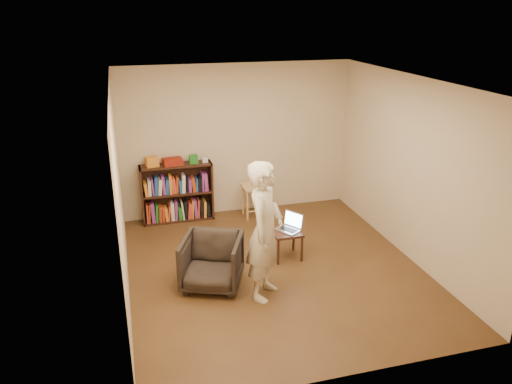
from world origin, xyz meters
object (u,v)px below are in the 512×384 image
object	(u,v)px
laptop	(290,226)
stool	(254,192)
side_table	(286,236)
bookshelf	(177,196)
person	(265,231)
armchair	(212,262)

from	to	relation	value
laptop	stool	bearing A→B (deg)	150.68
side_table	laptop	xyz separation A→B (m)	(0.07, 0.05, 0.13)
bookshelf	side_table	world-z (taller)	bookshelf
laptop	person	size ratio (longest dim) A/B	0.24
bookshelf	stool	distance (m)	1.31
side_table	armchair	bearing A→B (deg)	-157.72
person	stool	bearing A→B (deg)	22.27
side_table	person	xyz separation A→B (m)	(-0.59, -0.88, 0.54)
bookshelf	armchair	world-z (taller)	bookshelf
armchair	side_table	bearing A→B (deg)	44.66
stool	person	world-z (taller)	person
bookshelf	laptop	distance (m)	2.26
laptop	bookshelf	bearing A→B (deg)	-174.93
armchair	person	bearing A→B (deg)	-10.84
stool	side_table	xyz separation A→B (m)	(0.06, -1.60, -0.11)
side_table	person	size ratio (longest dim) A/B	0.24
side_table	person	world-z (taller)	person
stool	side_table	bearing A→B (deg)	-87.90
armchair	bookshelf	bearing A→B (deg)	116.55
laptop	person	distance (m)	1.21
bookshelf	armchair	distance (m)	2.29
bookshelf	laptop	size ratio (longest dim) A/B	2.83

